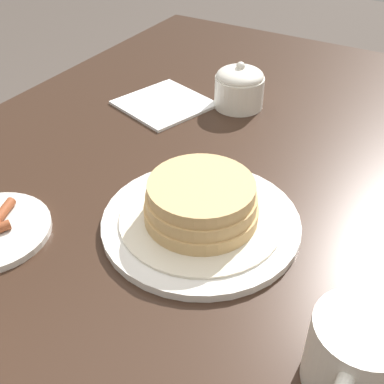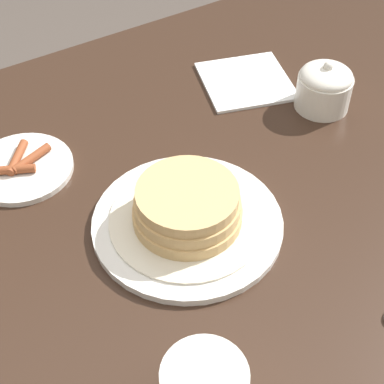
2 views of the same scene
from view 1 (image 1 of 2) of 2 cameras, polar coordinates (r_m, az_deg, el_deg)
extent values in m
cube|color=#332116|center=(0.71, -1.20, -4.02)|extent=(1.60, 1.01, 0.03)
cube|color=#332116|center=(1.62, -0.96, 6.48)|extent=(0.07, 0.07, 0.70)
cylinder|color=white|center=(0.68, 0.89, -3.78)|extent=(0.28, 0.28, 0.01)
cylinder|color=beige|center=(0.67, 0.89, -3.27)|extent=(0.23, 0.23, 0.00)
cylinder|color=tan|center=(0.67, 0.90, -2.50)|extent=(0.16, 0.16, 0.02)
cylinder|color=tan|center=(0.65, 0.92, -1.19)|extent=(0.15, 0.15, 0.02)
cylinder|color=tan|center=(0.64, 0.94, 0.17)|extent=(0.15, 0.15, 0.02)
cylinder|color=silver|center=(0.52, 18.78, -17.72)|extent=(0.10, 0.10, 0.09)
cylinder|color=#472819|center=(0.49, 19.65, -15.21)|extent=(0.08, 0.08, 0.00)
cylinder|color=silver|center=(0.98, 5.59, 11.71)|extent=(0.10, 0.10, 0.06)
ellipsoid|color=silver|center=(0.97, 5.71, 13.54)|extent=(0.09, 0.09, 0.03)
sphere|color=silver|center=(0.96, 5.79, 14.61)|extent=(0.02, 0.02, 0.02)
cube|color=white|center=(0.99, -3.31, 10.41)|extent=(0.20, 0.20, 0.01)
camera|label=2|loc=(0.35, 111.88, 29.22)|focal=55.00mm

